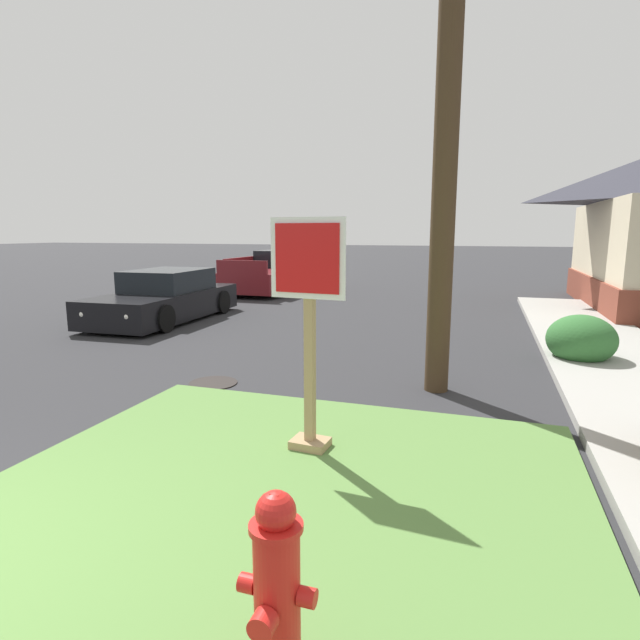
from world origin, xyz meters
name	(u,v)px	position (x,y,z in m)	size (l,w,h in m)	color
grass_corner_patch	(268,509)	(2.10, 1.78, 0.04)	(4.97, 4.98, 0.08)	#567F3D
sidewalk_strip	(638,384)	(5.78, 6.39, 0.06)	(2.20, 18.46, 0.12)	#9E9B93
fire_hydrant	(277,592)	(2.77, 0.38, 0.53)	(0.38, 0.34, 0.95)	black
stop_sign	(309,339)	(2.06, 2.87, 1.19)	(0.75, 0.31, 2.24)	#A3845B
manhole_cover	(213,383)	(-0.07, 4.69, 0.01)	(0.70, 0.70, 0.02)	black
parked_sedan_black	(165,298)	(-3.93, 9.10, 0.54)	(2.08, 4.52, 1.25)	black
pickup_truck_maroon	(275,274)	(-3.78, 15.73, 0.62)	(2.21, 5.23, 1.48)	maroon
shrub_by_curb	(581,340)	(5.22, 7.60, 0.42)	(1.10, 1.10, 0.83)	#316930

